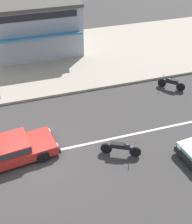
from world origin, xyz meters
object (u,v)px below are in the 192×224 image
at_px(sedan_red_4, 12,149).
at_px(shopfront_mid_block, 36,25).
at_px(motorcycle_2, 121,148).
at_px(motorcycle_0, 171,83).

relative_size(sedan_red_4, shopfront_mid_block, 0.69).
distance_m(motorcycle_2, shopfront_mid_block, 13.39).
xyz_separation_m(sedan_red_4, motorcycle_0, (10.26, 3.38, -0.11)).
relative_size(motorcycle_2, shopfront_mid_block, 0.28).
bearing_deg(sedan_red_4, shopfront_mid_block, 75.28).
bearing_deg(motorcycle_0, shopfront_mid_block, 130.35).
xyz_separation_m(motorcycle_0, shopfront_mid_block, (-7.16, 8.43, 1.68)).
distance_m(motorcycle_0, shopfront_mid_block, 11.18).
height_order(sedan_red_4, shopfront_mid_block, shopfront_mid_block).
bearing_deg(sedan_red_4, motorcycle_2, -15.19).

